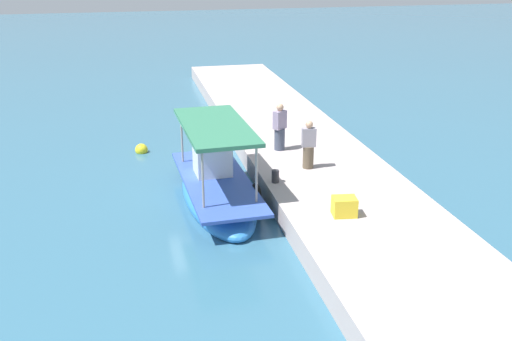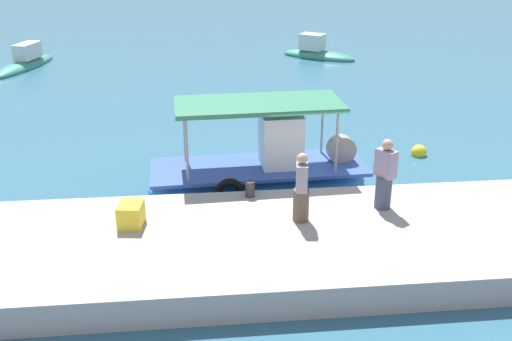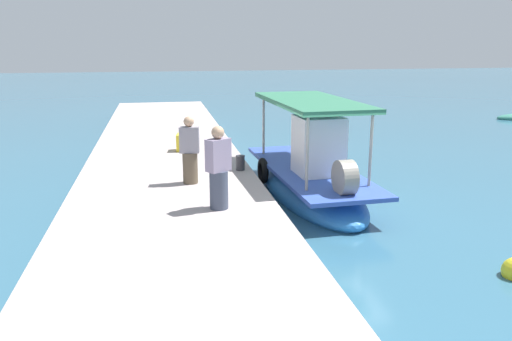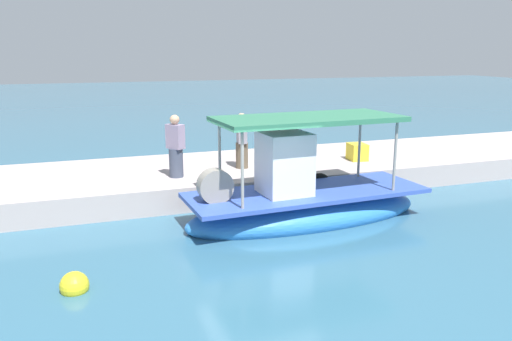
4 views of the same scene
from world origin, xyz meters
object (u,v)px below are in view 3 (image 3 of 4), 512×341
Objects in this scene: fisherman_by_crate at (219,172)px; mooring_bollard at (240,163)px; main_fishing_boat at (310,178)px; cargo_crate at (187,142)px; fisherman_near_bollard at (190,153)px.

fisherman_by_crate reaches higher than mooring_bollard.
main_fishing_boat reaches higher than cargo_crate.
main_fishing_boat is 3.39m from fisherman_near_bollard.
main_fishing_boat is at bearing 133.12° from fisherman_by_crate.
cargo_crate is (-3.84, 0.15, -0.48)m from fisherman_near_bollard.
main_fishing_boat is 3.91m from fisherman_by_crate.
fisherman_near_bollard reaches higher than cargo_crate.
mooring_bollard is (-0.51, -1.82, 0.38)m from main_fishing_boat.
mooring_bollard is at bearing 126.39° from fisherman_near_bollard.
cargo_crate is (-2.81, -1.25, 0.06)m from mooring_bollard.
mooring_bollard is (-1.03, 1.40, -0.54)m from fisherman_near_bollard.
mooring_bollard is at bearing 162.97° from fisherman_by_crate.
main_fishing_boat is 3.81× the size of fisherman_near_bollard.
fisherman_by_crate is 4.31× the size of mooring_bollard.
fisherman_near_bollard is at bearing -167.60° from fisherman_by_crate.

